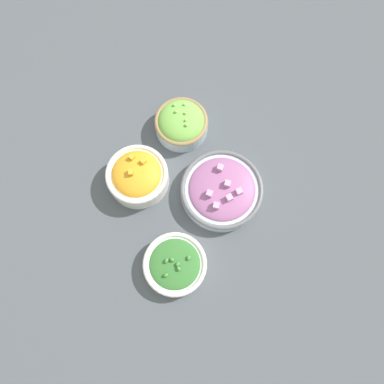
# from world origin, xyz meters

# --- Properties ---
(ground_plane) EXTENTS (3.00, 3.00, 0.00)m
(ground_plane) POSITION_xyz_m (0.00, 0.00, 0.00)
(ground_plane) COLOR #4C5156
(bowl_broccoli) EXTENTS (0.16, 0.16, 0.05)m
(bowl_broccoli) POSITION_xyz_m (-0.18, 0.06, 0.02)
(bowl_broccoli) COLOR white
(bowl_broccoli) RESTS_ON ground_plane
(bowl_red_onion) EXTENTS (0.21, 0.21, 0.07)m
(bowl_red_onion) POSITION_xyz_m (0.00, -0.08, 0.03)
(bowl_red_onion) COLOR #B2C1CC
(bowl_red_onion) RESTS_ON ground_plane
(bowl_squash) EXTENTS (0.16, 0.16, 0.09)m
(bowl_squash) POSITION_xyz_m (0.05, 0.14, 0.04)
(bowl_squash) COLOR silver
(bowl_squash) RESTS_ON ground_plane
(bowl_lettuce) EXTENTS (0.14, 0.14, 0.08)m
(bowl_lettuce) POSITION_xyz_m (0.19, 0.01, 0.03)
(bowl_lettuce) COLOR #B2C1CC
(bowl_lettuce) RESTS_ON ground_plane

